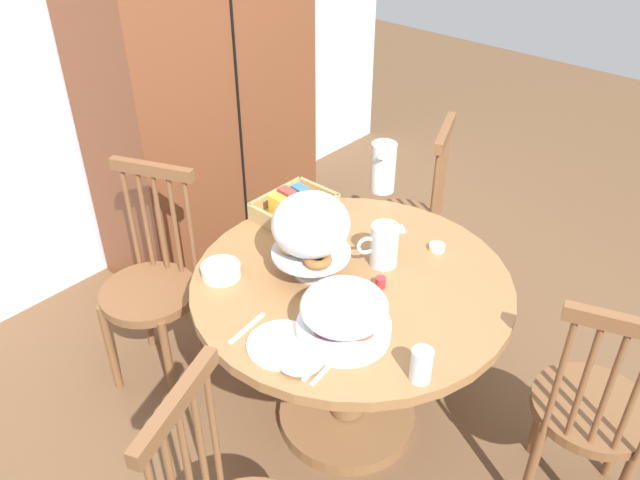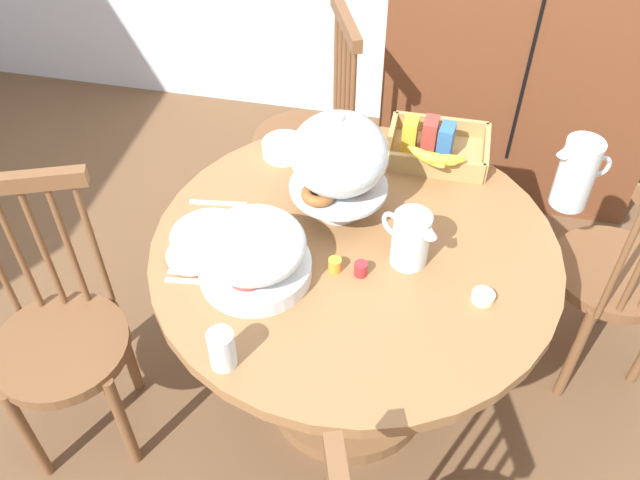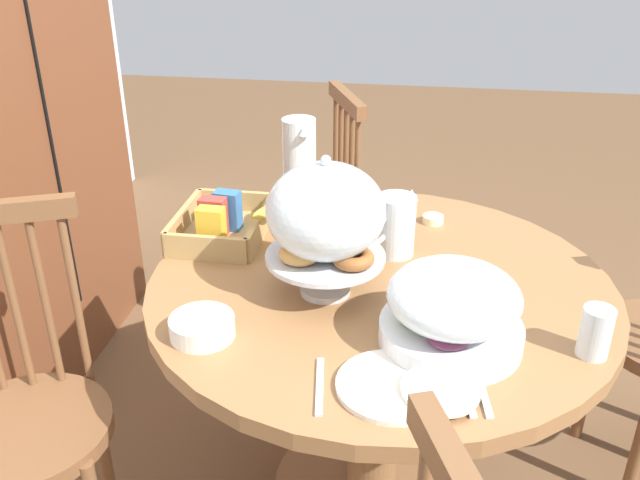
% 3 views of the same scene
% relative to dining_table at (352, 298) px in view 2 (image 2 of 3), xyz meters
% --- Properties ---
extents(ground_plane, '(10.00, 10.00, 0.00)m').
position_rel_dining_table_xyz_m(ground_plane, '(-0.10, -0.12, -0.51)').
color(ground_plane, brown).
extents(dining_table, '(1.14, 1.14, 0.74)m').
position_rel_dining_table_xyz_m(dining_table, '(0.00, 0.00, 0.00)').
color(dining_table, olive).
rests_on(dining_table, ground_plane).
extents(windsor_chair_near_window, '(0.44, 0.44, 0.97)m').
position_rel_dining_table_xyz_m(windsor_chair_near_window, '(0.81, 0.31, -0.06)').
color(windsor_chair_near_window, brown).
rests_on(windsor_chair_near_window, ground_plane).
extents(windsor_chair_by_cabinet, '(0.44, 0.44, 0.97)m').
position_rel_dining_table_xyz_m(windsor_chair_by_cabinet, '(-0.32, 0.81, -0.06)').
color(windsor_chair_by_cabinet, brown).
rests_on(windsor_chair_by_cabinet, ground_plane).
extents(windsor_chair_facing_door, '(0.43, 0.43, 0.97)m').
position_rel_dining_table_xyz_m(windsor_chair_facing_door, '(-0.82, -0.29, -0.06)').
color(windsor_chair_facing_door, brown).
rests_on(windsor_chair_facing_door, ground_plane).
extents(pastry_stand_with_dome, '(0.28, 0.28, 0.34)m').
position_rel_dining_table_xyz_m(pastry_stand_with_dome, '(-0.07, 0.13, 0.42)').
color(pastry_stand_with_dome, silver).
rests_on(pastry_stand_with_dome, dining_table).
extents(fruit_platter_covered, '(0.30, 0.30, 0.18)m').
position_rel_dining_table_xyz_m(fruit_platter_covered, '(-0.24, -0.16, 0.31)').
color(fruit_platter_covered, silver).
rests_on(fruit_platter_covered, dining_table).
extents(orange_juice_pitcher, '(0.16, 0.13, 0.16)m').
position_rel_dining_table_xyz_m(orange_juice_pitcher, '(0.15, -0.02, 0.30)').
color(orange_juice_pitcher, silver).
rests_on(orange_juice_pitcher, dining_table).
extents(milk_pitcher, '(0.18, 0.11, 0.22)m').
position_rel_dining_table_xyz_m(milk_pitcher, '(0.58, 0.31, 0.33)').
color(milk_pitcher, silver).
rests_on(milk_pitcher, dining_table).
extents(cereal_basket, '(0.32, 0.30, 0.12)m').
position_rel_dining_table_xyz_m(cereal_basket, '(0.17, 0.44, 0.27)').
color(cereal_basket, tan).
rests_on(cereal_basket, dining_table).
extents(china_plate_large, '(0.22, 0.22, 0.01)m').
position_rel_dining_table_xyz_m(china_plate_large, '(-0.41, -0.05, 0.23)').
color(china_plate_large, white).
rests_on(china_plate_large, dining_table).
extents(china_plate_small, '(0.15, 0.15, 0.01)m').
position_rel_dining_table_xyz_m(china_plate_small, '(-0.42, -0.14, 0.24)').
color(china_plate_small, white).
rests_on(china_plate_small, china_plate_large).
extents(cereal_bowl, '(0.14, 0.14, 0.04)m').
position_rel_dining_table_xyz_m(cereal_bowl, '(-0.29, 0.36, 0.25)').
color(cereal_bowl, white).
rests_on(cereal_bowl, dining_table).
extents(drinking_glass, '(0.06, 0.06, 0.11)m').
position_rel_dining_table_xyz_m(drinking_glass, '(-0.24, -0.45, 0.28)').
color(drinking_glass, silver).
rests_on(drinking_glass, dining_table).
extents(butter_dish, '(0.06, 0.06, 0.02)m').
position_rel_dining_table_xyz_m(butter_dish, '(0.36, -0.13, 0.24)').
color(butter_dish, beige).
rests_on(butter_dish, dining_table).
extents(jam_jar_strawberry, '(0.04, 0.04, 0.04)m').
position_rel_dining_table_xyz_m(jam_jar_strawberry, '(0.03, -0.10, 0.25)').
color(jam_jar_strawberry, '#B7282D').
rests_on(jam_jar_strawberry, dining_table).
extents(jam_jar_apricot, '(0.04, 0.04, 0.04)m').
position_rel_dining_table_xyz_m(jam_jar_apricot, '(-0.04, -0.10, 0.25)').
color(jam_jar_apricot, orange).
rests_on(jam_jar_apricot, dining_table).
extents(table_knife, '(0.17, 0.04, 0.01)m').
position_rel_dining_table_xyz_m(table_knife, '(-0.39, -0.19, 0.23)').
color(table_knife, silver).
rests_on(table_knife, dining_table).
extents(dinner_fork, '(0.17, 0.04, 0.01)m').
position_rel_dining_table_xyz_m(dinner_fork, '(-0.38, -0.22, 0.23)').
color(dinner_fork, silver).
rests_on(dinner_fork, dining_table).
extents(soup_spoon, '(0.17, 0.04, 0.01)m').
position_rel_dining_table_xyz_m(soup_spoon, '(-0.43, 0.08, 0.23)').
color(soup_spoon, silver).
rests_on(soup_spoon, dining_table).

